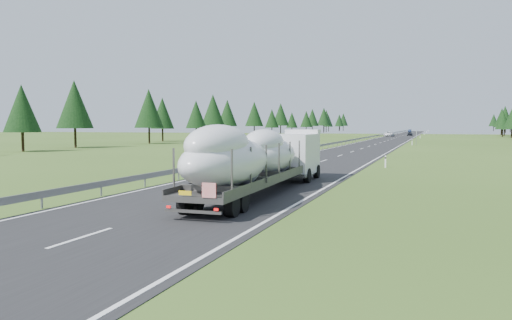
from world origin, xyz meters
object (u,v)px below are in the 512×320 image
(highway_sign, at_px, (416,135))
(boat_truck, at_px, (258,157))
(distant_van, at_px, (389,134))
(distant_car_dark, at_px, (410,134))
(distant_car_blue, at_px, (410,131))

(highway_sign, xyz_separation_m, boat_truck, (-5.23, -68.94, 0.15))
(boat_truck, xyz_separation_m, distant_van, (-5.24, 137.28, -1.17))
(boat_truck, bearing_deg, distant_van, 92.19)
(highway_sign, relative_size, distant_car_dark, 0.63)
(highway_sign, bearing_deg, distant_car_blue, 93.03)
(highway_sign, bearing_deg, boat_truck, -94.34)
(distant_car_dark, relative_size, distant_car_blue, 0.97)
(boat_truck, bearing_deg, highway_sign, 85.66)
(distant_van, bearing_deg, boat_truck, -84.19)
(highway_sign, height_order, distant_car_dark, highway_sign)
(highway_sign, distance_m, distant_car_blue, 172.67)
(distant_van, xyz_separation_m, distant_car_blue, (1.33, 104.09, -0.09))
(boat_truck, height_order, distant_van, boat_truck)
(boat_truck, height_order, distant_car_blue, boat_truck)
(highway_sign, height_order, boat_truck, boat_truck)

